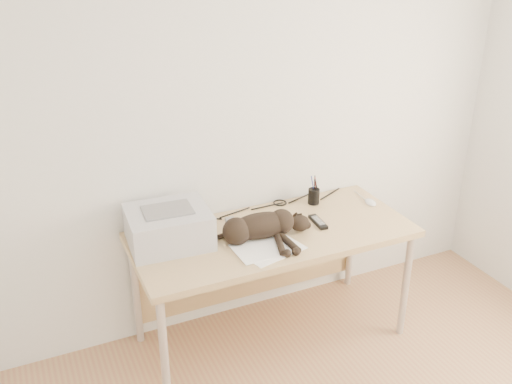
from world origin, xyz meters
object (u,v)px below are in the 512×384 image
mouse (371,201)px  printer (169,227)px  desk (266,245)px  pen_cup (314,196)px  cat (258,228)px  mug (203,220)px

mouse → printer: bearing=-172.2°
desk → pen_cup: bearing=19.6°
printer → pen_cup: (0.96, 0.10, -0.05)m
mouse → desk: bearing=-170.8°
printer → mouse: (1.29, -0.04, -0.08)m
desk → mouse: mouse is taller
cat → mouse: 0.84m
cat → pen_cup: bearing=32.8°
desk → pen_cup: 0.46m
mug → pen_cup: 0.74m
printer → mouse: size_ratio=4.36×
mug → mouse: (1.06, -0.13, -0.03)m
desk → mug: mug is taller
desk → cat: (-0.11, -0.12, 0.20)m
pen_cup → cat: bearing=-152.4°
pen_cup → printer: bearing=-173.9°
desk → cat: size_ratio=2.33×
desk → pen_cup: pen_cup is taller
cat → pen_cup: 0.57m
mug → mouse: bearing=-7.0°
printer → mouse: bearing=-1.9°
printer → pen_cup: 0.97m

